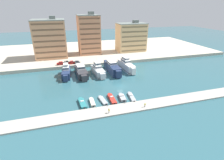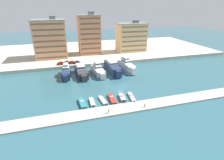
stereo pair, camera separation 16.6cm
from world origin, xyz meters
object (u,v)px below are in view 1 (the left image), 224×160
(car_red_far_left, at_px, (60,63))
(motorboat_red_center_left, at_px, (112,99))
(car_grey_center_left, at_px, (77,62))
(car_red_mid_left, at_px, (71,62))
(pedestrian_mid_deck, at_px, (109,110))
(yacht_navy_far_left, at_px, (66,72))
(motorboat_teal_far_left, at_px, (82,103))
(motorboat_grey_center, at_px, (122,97))
(yacht_navy_center_left, at_px, (112,68))
(motorboat_grey_mid_left, at_px, (103,100))
(pedestrian_near_edge, at_px, (145,105))
(yacht_charcoal_left, at_px, (81,72))
(yacht_silver_mid_left, at_px, (98,70))
(yacht_white_center, at_px, (126,65))
(motorboat_cream_left, at_px, (92,102))
(car_black_left, at_px, (66,62))
(motorboat_grey_center_right, at_px, (132,97))

(car_red_far_left, bearing_deg, motorboat_red_center_left, -68.06)
(motorboat_red_center_left, relative_size, car_grey_center_left, 2.00)
(car_red_mid_left, relative_size, pedestrian_mid_deck, 2.48)
(car_red_mid_left, bearing_deg, yacht_navy_far_left, -104.38)
(motorboat_teal_far_left, relative_size, motorboat_grey_center, 1.26)
(yacht_navy_center_left, distance_m, car_grey_center_left, 22.69)
(motorboat_grey_mid_left, bearing_deg, car_red_mid_left, 100.51)
(car_red_mid_left, bearing_deg, car_red_far_left, 179.38)
(yacht_navy_far_left, height_order, pedestrian_mid_deck, yacht_navy_far_left)
(yacht_navy_far_left, relative_size, pedestrian_near_edge, 10.20)
(motorboat_red_center_left, height_order, pedestrian_mid_deck, pedestrian_mid_deck)
(yacht_charcoal_left, bearing_deg, pedestrian_mid_deck, -83.45)
(yacht_silver_mid_left, xyz_separation_m, motorboat_red_center_left, (-0.66, -27.85, -1.83))
(yacht_white_center, height_order, motorboat_teal_far_left, yacht_white_center)
(yacht_silver_mid_left, bearing_deg, yacht_navy_far_left, 173.11)
(yacht_charcoal_left, height_order, car_grey_center_left, yacht_charcoal_left)
(yacht_navy_center_left, distance_m, pedestrian_mid_deck, 40.11)
(yacht_charcoal_left, distance_m, pedestrian_mid_deck, 37.99)
(yacht_white_center, height_order, pedestrian_near_edge, yacht_white_center)
(car_red_far_left, distance_m, pedestrian_near_edge, 59.38)
(yacht_charcoal_left, distance_m, car_grey_center_left, 14.96)
(motorboat_grey_mid_left, height_order, pedestrian_mid_deck, pedestrian_mid_deck)
(pedestrian_mid_deck, bearing_deg, motorboat_teal_far_left, 131.12)
(yacht_white_center, bearing_deg, motorboat_cream_left, -129.02)
(yacht_navy_center_left, distance_m, car_black_left, 27.83)
(yacht_silver_mid_left, height_order, car_red_far_left, yacht_silver_mid_left)
(motorboat_grey_center, xyz_separation_m, car_black_left, (-18.51, 44.67, 2.26))
(motorboat_cream_left, relative_size, pedestrian_mid_deck, 3.93)
(yacht_silver_mid_left, bearing_deg, motorboat_red_center_left, -91.35)
(yacht_charcoal_left, distance_m, car_red_far_left, 18.01)
(car_black_left, bearing_deg, motorboat_grey_mid_left, -76.18)
(yacht_navy_far_left, xyz_separation_m, motorboat_teal_far_left, (4.05, -29.86, -1.81))
(car_red_mid_left, bearing_deg, yacht_charcoal_left, -76.12)
(car_red_far_left, height_order, car_red_mid_left, same)
(car_red_far_left, height_order, pedestrian_mid_deck, car_red_far_left)
(motorboat_grey_center, relative_size, car_grey_center_left, 1.53)
(motorboat_red_center_left, bearing_deg, car_grey_center_left, 101.01)
(motorboat_cream_left, xyz_separation_m, car_black_left, (-6.79, 44.82, 2.34))
(motorboat_red_center_left, xyz_separation_m, motorboat_grey_center_right, (7.85, -0.56, -0.08))
(yacht_navy_far_left, bearing_deg, motorboat_grey_mid_left, -68.38)
(yacht_charcoal_left, height_order, pedestrian_near_edge, yacht_charcoal_left)
(motorboat_grey_center, height_order, car_grey_center_left, car_grey_center_left)
(motorboat_teal_far_left, height_order, car_black_left, car_black_left)
(yacht_charcoal_left, bearing_deg, car_grey_center_left, 92.21)
(pedestrian_near_edge, bearing_deg, yacht_navy_far_left, 122.65)
(car_grey_center_left, height_order, pedestrian_near_edge, car_grey_center_left)
(yacht_charcoal_left, distance_m, motorboat_grey_mid_left, 29.21)
(motorboat_grey_mid_left, distance_m, car_red_mid_left, 44.68)
(motorboat_grey_center, xyz_separation_m, pedestrian_near_edge, (5.35, -8.58, 0.89))
(motorboat_grey_center, xyz_separation_m, pedestrian_mid_deck, (-7.68, -8.62, 0.97))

